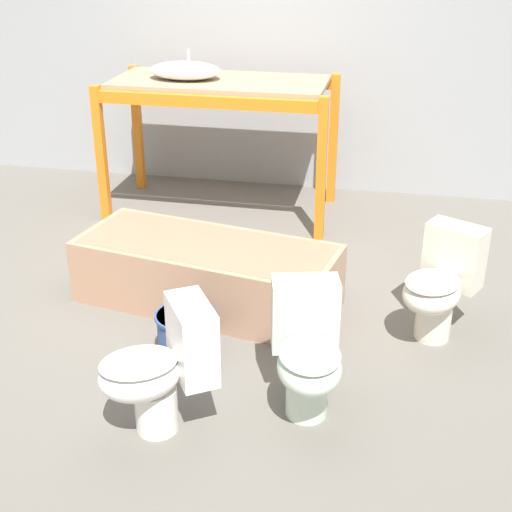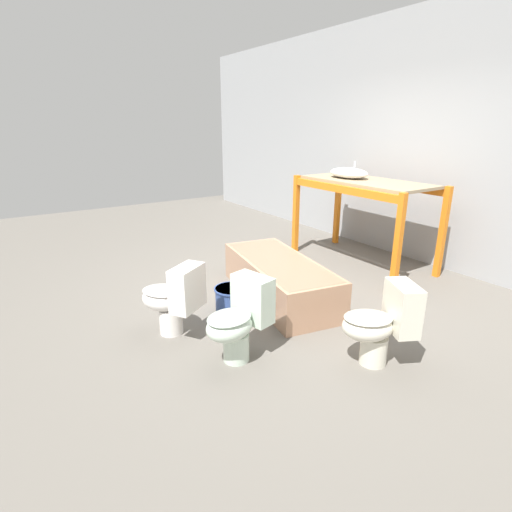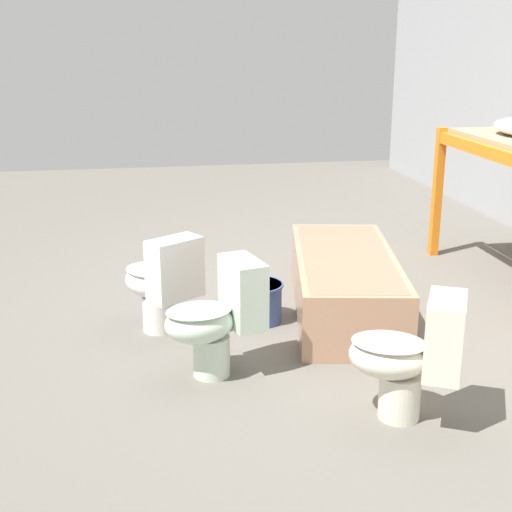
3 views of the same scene
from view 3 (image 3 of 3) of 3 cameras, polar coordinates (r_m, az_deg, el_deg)
The scene contains 6 objects.
ground_plane at distance 5.09m, azimuth 8.15°, elevation -4.24°, with size 12.00×12.00×0.00m, color #666059.
bathtub_main at distance 4.94m, azimuth 7.12°, elevation -1.89°, with size 1.75×0.96×0.42m.
toilet_near at distance 3.99m, azimuth -3.14°, elevation -4.88°, with size 0.45×0.61×0.66m.
toilet_far at distance 4.59m, azimuth -7.63°, elevation -2.02°, with size 0.63×0.57×0.66m.
toilet_extra at distance 3.61m, azimuth 12.21°, elevation -7.75°, with size 0.54×0.63×0.66m.
bucket_white at distance 4.80m, azimuth 0.11°, elevation -3.63°, with size 0.35×0.35×0.27m.
Camera 3 is at (4.49, -1.52, 1.84)m, focal length 50.00 mm.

